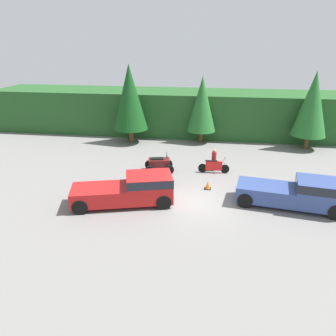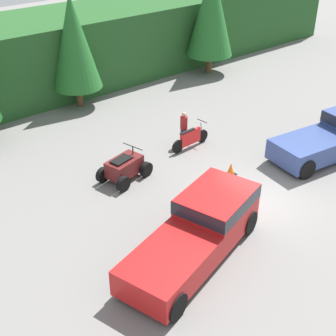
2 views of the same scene
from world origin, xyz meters
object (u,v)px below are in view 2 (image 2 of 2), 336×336
object	(u,v)px
quad_atv	(124,168)
dirt_bike	(190,138)
traffic_cone	(231,169)
pickup_truck_red	(201,228)
rider_person	(184,127)

from	to	relation	value
quad_atv	dirt_bike	bearing A→B (deg)	-8.46
dirt_bike	traffic_cone	bearing A→B (deg)	-98.76
pickup_truck_red	traffic_cone	xyz separation A→B (m)	(4.31, 2.71, -0.69)
dirt_bike	quad_atv	xyz separation A→B (m)	(-3.95, -0.32, 0.06)
pickup_truck_red	traffic_cone	world-z (taller)	pickup_truck_red
traffic_cone	dirt_bike	bearing A→B (deg)	83.80
dirt_bike	pickup_truck_red	bearing A→B (deg)	-132.09
pickup_truck_red	quad_atv	distance (m)	5.34
pickup_truck_red	quad_atv	bearing A→B (deg)	66.74
dirt_bike	quad_atv	bearing A→B (deg)	-177.92
rider_person	traffic_cone	xyz separation A→B (m)	(-0.29, -3.34, -0.64)
traffic_cone	pickup_truck_red	bearing A→B (deg)	-147.85
dirt_bike	quad_atv	distance (m)	3.96
dirt_bike	quad_atv	world-z (taller)	quad_atv
quad_atv	traffic_cone	size ratio (longest dim) A/B	4.20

